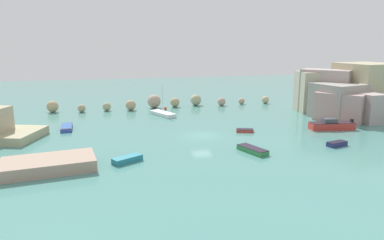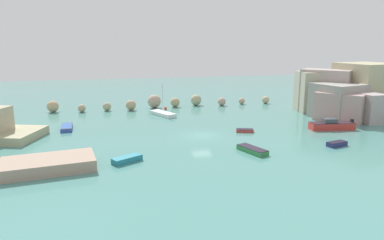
# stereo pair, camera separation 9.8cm
# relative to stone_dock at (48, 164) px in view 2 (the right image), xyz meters

# --- Properties ---
(cove_water) EXTENTS (160.00, 160.00, 0.00)m
(cove_water) POSITION_rel_stone_dock_xyz_m (17.94, 8.99, -0.59)
(cove_water) COLOR teal
(cove_water) RESTS_ON ground
(cliff_headland_right) EXTENTS (17.17, 19.81, 8.74)m
(cliff_headland_right) POSITION_rel_stone_dock_xyz_m (46.22, 18.13, 2.55)
(cliff_headland_right) COLOR #9C978A
(cliff_headland_right) RESTS_ON ground
(rock_breakwater) EXTENTS (42.84, 4.21, 2.50)m
(rock_breakwater) POSITION_rel_stone_dock_xyz_m (14.83, 30.99, 0.41)
(rock_breakwater) COLOR tan
(rock_breakwater) RESTS_ON ground
(stone_dock) EXTENTS (9.24, 5.83, 1.18)m
(stone_dock) POSITION_rel_stone_dock_xyz_m (0.00, 0.00, 0.00)
(stone_dock) COLOR tan
(stone_dock) RESTS_ON ground
(channel_buoy) EXTENTS (0.56, 0.56, 0.56)m
(channel_buoy) POSITION_rel_stone_dock_xyz_m (16.35, 28.71, -0.31)
(channel_buoy) COLOR #E04C28
(channel_buoy) RESTS_ON cove_water
(moored_boat_0) EXTENTS (1.78, 4.56, 0.53)m
(moored_boat_0) POSITION_rel_stone_dock_xyz_m (0.02, 17.20, -0.31)
(moored_boat_0) COLOR #374CAF
(moored_boat_0) RESTS_ON cove_water
(moored_boat_1) EXTENTS (2.56, 1.73, 0.43)m
(moored_boat_1) POSITION_rel_stone_dock_xyz_m (24.33, 9.57, -0.37)
(moored_boat_1) COLOR #BC3D32
(moored_boat_1) RESTS_ON cove_water
(moored_boat_2) EXTENTS (3.92, 5.78, 5.43)m
(moored_boat_2) POSITION_rel_stone_dock_xyz_m (15.03, 23.47, -0.26)
(moored_boat_2) COLOR white
(moored_boat_2) RESTS_ON cove_water
(moored_boat_3) EXTENTS (3.33, 2.58, 0.60)m
(moored_boat_3) POSITION_rel_stone_dock_xyz_m (7.59, 0.59, -0.29)
(moored_boat_3) COLOR teal
(moored_boat_3) RESTS_ON cove_water
(moored_boat_4) EXTENTS (6.48, 2.66, 1.61)m
(moored_boat_4) POSITION_rel_stone_dock_xyz_m (36.98, 8.00, 0.01)
(moored_boat_4) COLOR red
(moored_boat_4) RESTS_ON cove_water
(moored_boat_5) EXTENTS (2.73, 1.63, 0.56)m
(moored_boat_5) POSITION_rel_stone_dock_xyz_m (32.51, 0.50, -0.31)
(moored_boat_5) COLOR navy
(moored_boat_5) RESTS_ON cove_water
(moored_boat_6) EXTENTS (2.61, 4.17, 0.57)m
(moored_boat_6) POSITION_rel_stone_dock_xyz_m (21.63, 0.62, -0.30)
(moored_boat_6) COLOR #318142
(moored_boat_6) RESTS_ON cove_water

